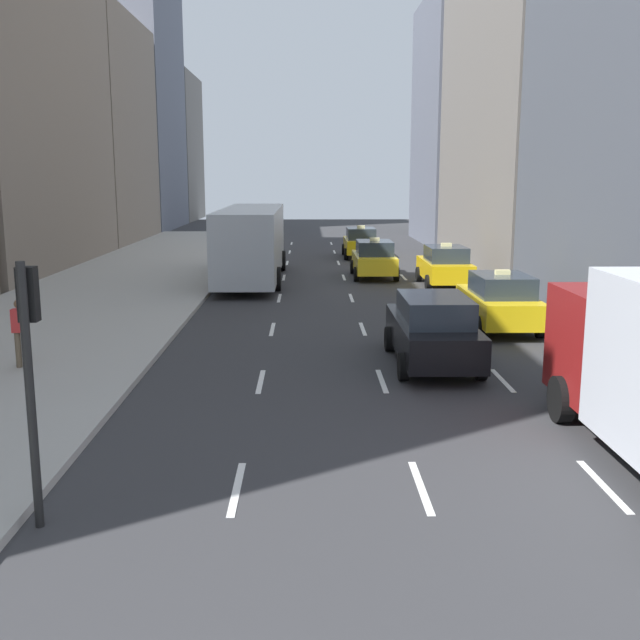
{
  "coord_description": "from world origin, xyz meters",
  "views": [
    {
      "loc": [
        0.87,
        -2.67,
        4.65
      ],
      "look_at": [
        1.19,
        15.1,
        1.23
      ],
      "focal_mm": 42.0,
      "sensor_mm": 36.0,
      "label": 1
    }
  ],
  "objects_px": {
    "taxi_lead": "(361,242)",
    "sedan_black_near": "(433,330)",
    "taxi_third": "(374,259)",
    "taxi_second": "(500,301)",
    "pedestrian_far_walking": "(21,330)",
    "taxi_fourth": "(445,266)",
    "traffic_light_pole": "(30,351)",
    "city_bus": "(252,241)"
  },
  "relations": [
    {
      "from": "taxi_lead",
      "to": "sedan_black_near",
      "type": "height_order",
      "value": "taxi_lead"
    },
    {
      "from": "taxi_third",
      "to": "sedan_black_near",
      "type": "relative_size",
      "value": 0.91
    },
    {
      "from": "taxi_lead",
      "to": "taxi_second",
      "type": "bearing_deg",
      "value": -82.35
    },
    {
      "from": "pedestrian_far_walking",
      "to": "sedan_black_near",
      "type": "bearing_deg",
      "value": 3.63
    },
    {
      "from": "taxi_lead",
      "to": "sedan_black_near",
      "type": "distance_m",
      "value": 25.27
    },
    {
      "from": "taxi_fourth",
      "to": "taxi_lead",
      "type": "bearing_deg",
      "value": 103.57
    },
    {
      "from": "taxi_second",
      "to": "traffic_light_pole",
      "type": "height_order",
      "value": "traffic_light_pole"
    },
    {
      "from": "pedestrian_far_walking",
      "to": "taxi_lead",
      "type": "bearing_deg",
      "value": 69.0
    },
    {
      "from": "taxi_second",
      "to": "traffic_light_pole",
      "type": "relative_size",
      "value": 1.22
    },
    {
      "from": "sedan_black_near",
      "to": "taxi_fourth",
      "type": "bearing_deg",
      "value": 78.43
    },
    {
      "from": "taxi_lead",
      "to": "city_bus",
      "type": "relative_size",
      "value": 0.38
    },
    {
      "from": "taxi_lead",
      "to": "traffic_light_pole",
      "type": "relative_size",
      "value": 1.22
    },
    {
      "from": "city_bus",
      "to": "pedestrian_far_walking",
      "type": "bearing_deg",
      "value": -104.93
    },
    {
      "from": "taxi_second",
      "to": "taxi_fourth",
      "type": "height_order",
      "value": "same"
    },
    {
      "from": "taxi_second",
      "to": "pedestrian_far_walking",
      "type": "height_order",
      "value": "taxi_second"
    },
    {
      "from": "taxi_fourth",
      "to": "pedestrian_far_walking",
      "type": "height_order",
      "value": "taxi_fourth"
    },
    {
      "from": "taxi_fourth",
      "to": "pedestrian_far_walking",
      "type": "distance_m",
      "value": 19.16
    },
    {
      "from": "taxi_fourth",
      "to": "pedestrian_far_walking",
      "type": "bearing_deg",
      "value": -131.69
    },
    {
      "from": "taxi_fourth",
      "to": "sedan_black_near",
      "type": "bearing_deg",
      "value": -101.57
    },
    {
      "from": "pedestrian_far_walking",
      "to": "taxi_third",
      "type": "bearing_deg",
      "value": 59.83
    },
    {
      "from": "taxi_fourth",
      "to": "sedan_black_near",
      "type": "relative_size",
      "value": 0.91
    },
    {
      "from": "taxi_second",
      "to": "sedan_black_near",
      "type": "distance_m",
      "value": 5.23
    },
    {
      "from": "taxi_second",
      "to": "sedan_black_near",
      "type": "xyz_separation_m",
      "value": [
        -2.8,
        -4.42,
        0.02
      ]
    },
    {
      "from": "city_bus",
      "to": "taxi_second",
      "type": "bearing_deg",
      "value": -53.07
    },
    {
      "from": "taxi_second",
      "to": "taxi_fourth",
      "type": "relative_size",
      "value": 1.0
    },
    {
      "from": "traffic_light_pole",
      "to": "taxi_lead",
      "type": "bearing_deg",
      "value": 78.73
    },
    {
      "from": "taxi_lead",
      "to": "taxi_third",
      "type": "xyz_separation_m",
      "value": [
        0.0,
        -8.8,
        0.0
      ]
    },
    {
      "from": "pedestrian_far_walking",
      "to": "taxi_second",
      "type": "bearing_deg",
      "value": 21.62
    },
    {
      "from": "pedestrian_far_walking",
      "to": "taxi_fourth",
      "type": "bearing_deg",
      "value": 48.31
    },
    {
      "from": "taxi_lead",
      "to": "taxi_third",
      "type": "distance_m",
      "value": 8.8
    },
    {
      "from": "traffic_light_pole",
      "to": "pedestrian_far_walking",
      "type": "bearing_deg",
      "value": 111.84
    },
    {
      "from": "taxi_fourth",
      "to": "city_bus",
      "type": "bearing_deg",
      "value": 167.03
    },
    {
      "from": "sedan_black_near",
      "to": "pedestrian_far_walking",
      "type": "relative_size",
      "value": 2.94
    },
    {
      "from": "taxi_third",
      "to": "taxi_lead",
      "type": "bearing_deg",
      "value": 90.0
    },
    {
      "from": "sedan_black_near",
      "to": "city_bus",
      "type": "distance_m",
      "value": 16.61
    },
    {
      "from": "taxi_lead",
      "to": "taxi_third",
      "type": "relative_size",
      "value": 1.0
    },
    {
      "from": "taxi_third",
      "to": "sedan_black_near",
      "type": "height_order",
      "value": "taxi_third"
    },
    {
      "from": "taxi_fourth",
      "to": "city_bus",
      "type": "distance_m",
      "value": 8.68
    },
    {
      "from": "city_bus",
      "to": "traffic_light_pole",
      "type": "distance_m",
      "value": 24.25
    },
    {
      "from": "taxi_third",
      "to": "traffic_light_pole",
      "type": "xyz_separation_m",
      "value": [
        -6.75,
        -25.08,
        1.53
      ]
    },
    {
      "from": "sedan_black_near",
      "to": "traffic_light_pole",
      "type": "bearing_deg",
      "value": -128.14
    },
    {
      "from": "taxi_second",
      "to": "taxi_third",
      "type": "distance_m",
      "value": 12.38
    }
  ]
}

